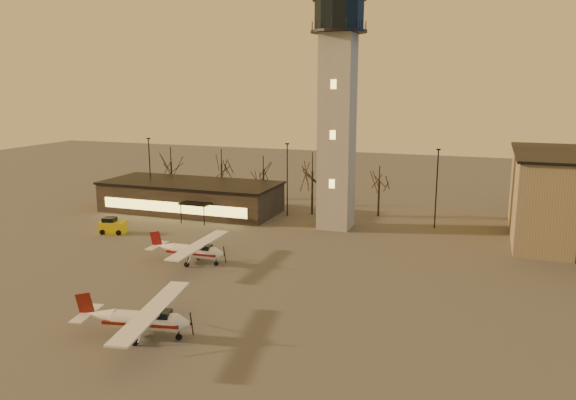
% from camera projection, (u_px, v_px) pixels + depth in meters
% --- Properties ---
extents(ground, '(220.00, 220.00, 0.00)m').
position_uv_depth(ground, '(237.00, 317.00, 44.29)').
color(ground, '#42403D').
rests_on(ground, ground).
extents(control_tower, '(6.80, 6.80, 32.60)m').
position_uv_depth(control_tower, '(338.00, 98.00, 68.61)').
color(control_tower, gray).
rests_on(control_tower, ground).
extents(terminal, '(25.40, 12.20, 4.30)m').
position_uv_depth(terminal, '(191.00, 197.00, 80.59)').
color(terminal, black).
rests_on(terminal, ground).
extents(light_poles, '(58.50, 12.25, 10.14)m').
position_uv_depth(light_poles, '(342.00, 185.00, 71.59)').
color(light_poles, black).
rests_on(light_poles, ground).
extents(tree_row, '(37.20, 9.20, 8.80)m').
position_uv_depth(tree_row, '(263.00, 166.00, 83.69)').
color(tree_row, black).
rests_on(tree_row, ground).
extents(cessna_front, '(9.32, 11.73, 3.22)m').
position_uv_depth(cessna_front, '(148.00, 324.00, 40.43)').
color(cessna_front, silver).
rests_on(cessna_front, ground).
extents(cessna_rear, '(8.89, 11.24, 3.11)m').
position_uv_depth(cessna_rear, '(196.00, 254.00, 57.15)').
color(cessna_rear, silver).
rests_on(cessna_rear, ground).
extents(service_cart, '(3.40, 2.54, 1.97)m').
position_uv_depth(service_cart, '(113.00, 227.00, 68.99)').
color(service_cart, yellow).
rests_on(service_cart, ground).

